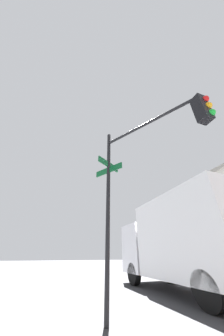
{
  "coord_description": "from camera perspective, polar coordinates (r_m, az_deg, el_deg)",
  "views": [
    {
      "loc": [
        -3.02,
        -8.8,
        1.34
      ],
      "look_at": [
        -7.52,
        -7.19,
        4.06
      ],
      "focal_mm": 16.39,
      "sensor_mm": 36.0,
      "label": 1
    }
  ],
  "objects": [
    {
      "name": "box_truck_second",
      "position": [
        8.34,
        23.33,
        -23.32
      ],
      "size": [
        7.07,
        2.59,
        3.65
      ],
      "color": "silver",
      "rests_on": "ground_plane"
    },
    {
      "name": "traffic_signal_near",
      "position": [
        4.51,
        12.78,
        4.59
      ],
      "size": [
        3.3,
        2.19,
        5.39
      ],
      "color": "black",
      "rests_on": "ground_plane"
    }
  ]
}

